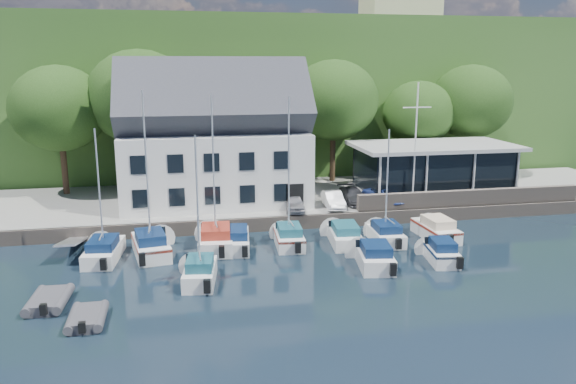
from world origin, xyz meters
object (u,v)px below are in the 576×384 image
object	(u,v)px
boat_r1_4	(289,180)
car_white	(333,200)
car_blue	(387,195)
boat_r2_3	(374,254)
boat_r1_5	(344,233)
boat_r1_6	(387,180)
club_pavilion	(433,168)
boat_r1_3	(237,237)
boat_r2_1	(197,203)
boat_r1_7	(436,227)
boat_r1_0	(99,192)
car_dgrey	(353,196)
boat_r2_4	(441,250)
dinghy_1	(87,316)
car_silver	(294,203)
dinghy_0	(49,299)
harbor_building	(215,146)
boat_r1_1	(147,180)
flagpole	(415,144)
boat_r1_2	(214,176)

from	to	relation	value
boat_r1_4	car_white	bearing A→B (deg)	53.97
car_blue	boat_r2_3	world-z (taller)	car_blue
boat_r1_5	boat_r1_6	size ratio (longest dim) A/B	0.73
car_blue	club_pavilion	bearing A→B (deg)	10.80
boat_r1_3	boat_r2_1	xyz separation A→B (m)	(-2.56, -5.40, 3.77)
boat_r1_7	club_pavilion	bearing A→B (deg)	64.14
boat_r1_4	boat_r1_0	bearing A→B (deg)	-173.68
boat_r1_4	boat_r2_3	world-z (taller)	boat_r1_4
club_pavilion	car_dgrey	xyz separation A→B (m)	(-7.61, -2.17, -1.47)
boat_r1_5	boat_r2_4	distance (m)	6.50
dinghy_1	boat_r1_7	bearing A→B (deg)	22.16
car_silver	dinghy_0	distance (m)	18.92
harbor_building	boat_r2_3	size ratio (longest dim) A/B	2.59
car_blue	boat_r1_1	distance (m)	18.79
car_white	boat_r1_5	distance (m)	5.60
club_pavilion	boat_r1_0	size ratio (longest dim) A/B	1.56
boat_r1_5	boat_r2_4	xyz separation A→B (m)	(4.67, -4.52, 0.02)
car_white	boat_r2_1	distance (m)	15.09
flagpole	boat_r1_2	world-z (taller)	flagpole
harbor_building	car_blue	size ratio (longest dim) A/B	3.85
boat_r1_5	dinghy_0	distance (m)	18.33
boat_r1_5	club_pavilion	bearing A→B (deg)	46.72
boat_r2_4	dinghy_1	xyz separation A→B (m)	(-19.63, -4.45, -0.37)
dinghy_1	boat_r1_5	bearing A→B (deg)	30.72
car_white	boat_r1_1	xyz separation A→B (m)	(-13.20, -5.43, 3.16)
boat_r1_3	dinghy_0	bearing A→B (deg)	-138.59
boat_r2_1	boat_r2_4	bearing A→B (deg)	10.04
boat_r1_2	car_white	bearing A→B (deg)	32.98
car_dgrey	boat_r2_3	distance (m)	11.28
car_white	boat_r2_3	xyz separation A→B (m)	(-0.28, -9.99, -0.88)
car_white	boat_r1_6	bearing A→B (deg)	-67.00
car_dgrey	boat_r1_4	world-z (taller)	boat_r1_4
boat_r1_2	boat_r2_1	bearing A→B (deg)	-97.93
boat_r1_7	dinghy_1	xyz separation A→B (m)	(-21.39, -8.82, -0.41)
boat_r1_0	boat_r1_3	size ratio (longest dim) A/B	1.39
boat_r2_3	boat_r2_4	world-z (taller)	boat_r2_3
boat_r1_0	car_blue	bearing A→B (deg)	22.60
boat_r1_6	boat_r2_1	size ratio (longest dim) A/B	0.94
car_white	boat_r1_0	bearing A→B (deg)	-156.36
boat_r1_3	boat_r2_4	bearing A→B (deg)	-16.19
boat_r1_1	boat_r1_5	world-z (taller)	boat_r1_1
flagpole	boat_r2_4	size ratio (longest dim) A/B	1.94
car_dgrey	boat_r2_1	xyz separation A→B (m)	(-12.29, -11.57, 2.90)
car_dgrey	club_pavilion	bearing A→B (deg)	14.96
boat_r1_3	boat_r1_2	bearing A→B (deg)	179.26
harbor_building	dinghy_0	bearing A→B (deg)	-120.43
boat_r2_3	boat_r1_1	bearing A→B (deg)	169.68
boat_r2_1	boat_r1_0	bearing A→B (deg)	146.79
club_pavilion	boat_r1_0	xyz separation A→B (m)	(-25.46, -8.89, 1.17)
boat_r1_0	dinghy_0	size ratio (longest dim) A/B	2.66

